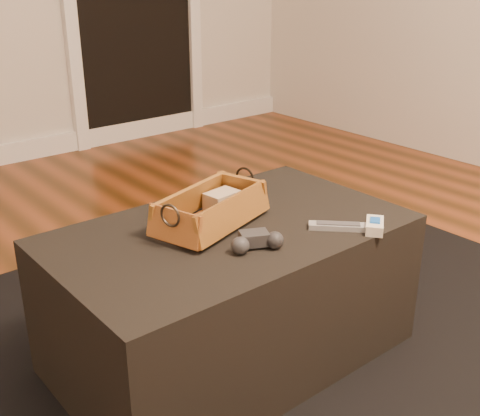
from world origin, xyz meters
TOP-DOWN VIEW (x-y plane):
  - area_rug at (0.21, 0.34)m, footprint 2.60×2.00m
  - ottoman at (0.21, 0.39)m, footprint 1.00×0.60m
  - tv_remote at (0.17, 0.42)m, footprint 0.19×0.11m
  - cloth_bundle at (0.26, 0.49)m, footprint 0.10×0.08m
  - wicker_basket at (0.18, 0.44)m, footprint 0.39×0.28m
  - game_controller at (0.18, 0.24)m, footprint 0.15×0.11m
  - silver_remote at (0.43, 0.20)m, footprint 0.14×0.14m
  - cream_gadget at (0.50, 0.12)m, footprint 0.10×0.09m

SIDE VIEW (x-z plane):
  - area_rug at x=0.21m, z-range 0.00..0.01m
  - ottoman at x=0.21m, z-range 0.01..0.43m
  - silver_remote at x=0.43m, z-range 0.43..0.45m
  - cream_gadget at x=0.50m, z-range 0.43..0.46m
  - tv_remote at x=0.17m, z-range 0.44..0.46m
  - game_controller at x=0.18m, z-range 0.43..0.48m
  - cloth_bundle at x=0.26m, z-range 0.44..0.50m
  - wicker_basket at x=0.18m, z-range 0.41..0.54m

